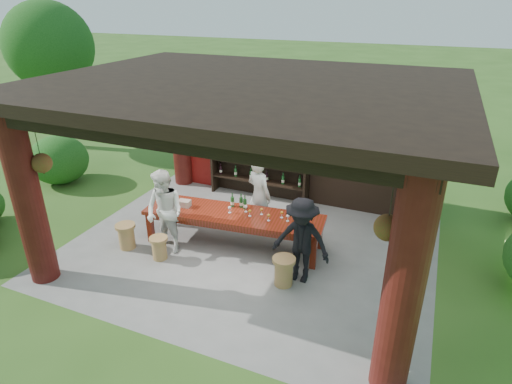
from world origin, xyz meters
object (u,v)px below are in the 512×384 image
at_px(stool_near_left, 159,247).
at_px(host, 259,195).
at_px(napkin_basket, 184,203).
at_px(guest_man, 301,241).
at_px(stool_far_left, 126,235).
at_px(tasting_table, 234,218).
at_px(wine_shelf, 259,156).
at_px(guest_woman, 165,212).
at_px(stool_near_right, 284,271).

bearing_deg(stool_near_left, host, 52.66).
xyz_separation_m(stool_near_left, napkin_basket, (0.05, 0.95, 0.56)).
distance_m(guest_man, napkin_basket, 2.82).
bearing_deg(stool_far_left, tasting_table, 26.32).
relative_size(wine_shelf, guest_woman, 1.49).
xyz_separation_m(stool_near_right, napkin_basket, (-2.55, 0.79, 0.52)).
xyz_separation_m(stool_near_left, guest_woman, (-0.03, 0.35, 0.62)).
distance_m(wine_shelf, stool_near_left, 3.67).
height_order(wine_shelf, guest_man, wine_shelf).
bearing_deg(guest_man, stool_near_left, -169.15).
height_order(stool_near_right, stool_far_left, stool_near_right).
bearing_deg(stool_near_left, stool_far_left, 174.82).
xyz_separation_m(guest_man, napkin_basket, (-2.77, 0.52, -0.01)).
relative_size(stool_far_left, guest_man, 0.33).
xyz_separation_m(stool_near_right, guest_woman, (-2.63, 0.18, 0.58)).
bearing_deg(stool_near_right, wine_shelf, 119.47).
bearing_deg(stool_far_left, stool_near_right, 1.45).
bearing_deg(wine_shelf, tasting_table, -79.90).
bearing_deg(host, guest_man, 157.67).
bearing_deg(wine_shelf, stool_far_left, -115.09).
relative_size(host, guest_woman, 0.99).
bearing_deg(napkin_basket, stool_near_right, -17.17).
height_order(host, guest_man, host).
bearing_deg(stool_near_left, tasting_table, 43.15).
relative_size(wine_shelf, stool_near_left, 5.41).
bearing_deg(stool_far_left, napkin_basket, 43.74).
bearing_deg(stool_far_left, stool_near_left, -5.18).
height_order(stool_near_left, host, host).
distance_m(stool_near_right, host, 2.14).
height_order(host, guest_woman, guest_woman).
distance_m(host, napkin_basket, 1.63).
xyz_separation_m(stool_near_left, host, (1.41, 1.85, 0.62)).
bearing_deg(guest_man, stool_near_right, -127.84).
distance_m(wine_shelf, napkin_basket, 2.64).
xyz_separation_m(wine_shelf, napkin_basket, (-0.68, -2.53, -0.34)).
relative_size(stool_near_left, guest_woman, 0.27).
distance_m(wine_shelf, host, 1.79).
bearing_deg(host, tasting_table, 94.11).
height_order(tasting_table, stool_near_left, tasting_table).
bearing_deg(stool_near_right, tasting_table, 147.74).
height_order(stool_near_right, guest_woman, guest_woman).
bearing_deg(guest_woman, guest_man, 13.10).
height_order(wine_shelf, guest_woman, wine_shelf).
distance_m(stool_far_left, guest_woman, 1.06).
relative_size(tasting_table, guest_man, 2.31).
height_order(wine_shelf, stool_near_right, wine_shelf).
bearing_deg(napkin_basket, host, 33.19).
distance_m(stool_near_left, napkin_basket, 1.11).
relative_size(stool_near_right, guest_man, 0.34).
height_order(stool_near_right, guest_man, guest_man).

